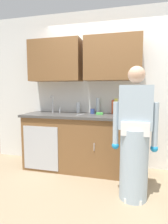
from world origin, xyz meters
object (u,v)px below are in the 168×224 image
Objects in this scene: bottle_dish_liquid at (113,107)px; knife_on_counter at (80,115)px; cup_by_sink at (93,111)px; bottle_cleaner_spray at (98,106)px; sponge at (100,114)px; bottle_soap at (78,108)px; bottle_water_tall at (116,106)px; sink at (52,114)px; person_at_sink at (134,144)px.

bottle_dish_liquid reaches higher than knife_on_counter.
bottle_dish_liquid is at bearing 11.23° from cup_by_sink.
bottle_cleaner_spray is 0.15m from cup_by_sink.
bottle_cleaner_spray is at bearing 110.26° from sponge.
bottle_water_tall is (0.67, -0.06, 0.04)m from bottle_soap.
bottle_soap is 0.29m from cup_by_sink.
cup_by_sink is at bearing -134.34° from bottle_cleaner_spray.
bottle_cleaner_spray is 0.39m from knife_on_counter.
sink is 0.71m from cup_by_sink.
bottle_water_tall is 0.41m from cup_by_sink.
bottle_soap is 0.44m from sponge.
bottle_dish_liquid is (0.62, 0.00, 0.03)m from bottle_soap.
bottle_cleaner_spray is (0.77, 0.23, 0.15)m from sink.
bottle_soap is 1.67× the size of sponge.
bottle_cleaner_spray is at bearing 167.40° from bottle_water_tall.
bottle_cleaner_spray is at bearing 2.33° from bottle_soap.
bottle_dish_liquid is (-0.35, 0.92, 0.37)m from person_at_sink.
bottle_cleaner_spray is at bearing 123.46° from person_at_sink.
bottle_water_tall reaches higher than bottle_soap.
knife_on_counter is (0.53, -0.05, 0.02)m from sink.
bottle_water_tall reaches higher than sponge.
sink reaches higher than bottle_dish_liquid.
cup_by_sink is (-0.40, -0.01, -0.09)m from bottle_water_tall.
bottle_cleaner_spray is at bearing 45.66° from cup_by_sink.
knife_on_counter is (0.11, -0.27, -0.09)m from bottle_soap.
person_at_sink reaches higher than sponge.
sponge is (0.41, -0.14, -0.08)m from bottle_soap.
bottle_soap is 0.62m from bottle_dish_liquid.
sponge is (0.83, 0.07, 0.03)m from sink.
sink is 0.54m from knife_on_counter.
bottle_soap is at bearing -177.67° from bottle_cleaner_spray.
sink reaches higher than knife_on_counter.
bottle_water_tall is at bearing -49.42° from bottle_dish_liquid.
bottle_soap is (-0.35, -0.01, -0.04)m from bottle_cleaner_spray.
sink reaches higher than cup_by_sink.
cup_by_sink is at bearing -178.58° from bottle_water_tall.
bottle_soap is at bearing 42.04° from knife_on_counter.
cup_by_sink is (-0.70, 0.86, 0.29)m from person_at_sink.
bottle_dish_liquid is (0.27, -0.01, -0.02)m from bottle_cleaner_spray.
bottle_soap is 0.70× the size of bottle_water_tall.
person_at_sink is 6.04× the size of bottle_cleaner_spray.
person_at_sink is (1.39, -0.71, -0.23)m from sink.
bottle_dish_liquid is at bearing 130.58° from bottle_water_tall.
sink is 2.11× the size of bottle_dish_liquid.
person_at_sink is 0.99m from sponge.
bottle_dish_liquid is 0.27m from sponge.
bottle_water_tall is (0.05, -0.06, 0.01)m from bottle_dish_liquid.
cup_by_sink is 0.26m from knife_on_counter.
bottle_water_tall is at bearing -4.80° from bottle_soap.
sink is at bearing -171.87° from bottle_water_tall.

